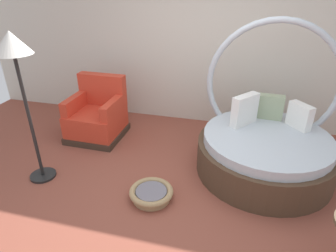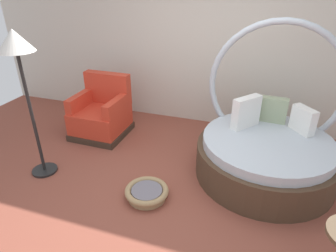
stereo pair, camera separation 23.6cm
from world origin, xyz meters
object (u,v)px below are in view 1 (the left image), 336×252
red_armchair (97,116)px  round_daybed (265,144)px  floor_lamp (15,59)px  pet_basket (151,193)px

red_armchair → round_daybed: bearing=-6.6°
floor_lamp → red_armchair: bearing=80.1°
red_armchair → pet_basket: bearing=-44.5°
pet_basket → floor_lamp: 2.08m
red_armchair → floor_lamp: 1.71m
pet_basket → floor_lamp: bearing=178.0°
pet_basket → floor_lamp: floor_lamp is taller
round_daybed → red_armchair: 2.55m
red_armchair → pet_basket: (1.27, -1.25, -0.26)m
round_daybed → floor_lamp: bearing=-161.7°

